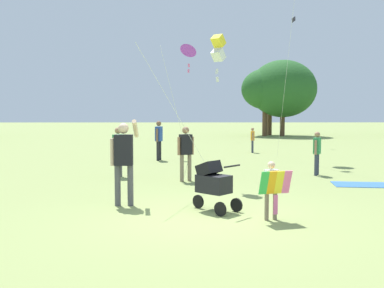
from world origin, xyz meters
TOP-DOWN VIEW (x-y plane):
  - ground_plane at (0.00, 0.00)m, footprint 120.00×120.00m
  - treeline_distant at (1.19, 25.97)m, footprint 38.66×6.22m
  - child_with_butterfly_kite at (1.24, -0.17)m, footprint 0.63×0.43m
  - person_adult_flyer at (-1.69, 1.16)m, footprint 0.57×0.53m
  - stroller at (0.19, 0.62)m, footprint 1.00×0.95m
  - kite_adult_black at (0.48, 3.79)m, footprint 2.16×2.73m
  - kite_orange_delta at (-0.30, 9.83)m, footprint 1.39×3.18m
  - person_red_shirt at (-1.48, 9.78)m, footprint 0.30×0.49m
  - person_sitting_far at (2.73, 12.99)m, footprint 0.17×0.38m
  - person_couple_left at (3.70, 5.62)m, footprint 0.30×0.39m
  - person_kid_running at (-2.43, 5.29)m, footprint 0.31×0.45m
  - person_back_turned at (-0.38, 4.47)m, footprint 0.47×0.33m
  - picnic_blanket at (4.42, 3.78)m, footprint 1.60×1.10m

SIDE VIEW (x-z plane):
  - ground_plane at x=0.00m, z-range 0.00..0.00m
  - picnic_blanket at x=4.42m, z-range 0.00..0.02m
  - stroller at x=0.19m, z-range 0.09..1.12m
  - child_with_butterfly_kite at x=1.24m, z-range 0.11..1.21m
  - person_sitting_far at x=2.73m, z-range 0.11..1.29m
  - person_couple_left at x=3.70m, z-range 0.12..1.48m
  - person_kid_running at x=-2.43m, z-range 0.14..1.65m
  - person_back_turned at x=-0.38m, z-range 0.14..1.71m
  - person_red_shirt at x=-1.48m, z-range 0.14..1.72m
  - person_adult_flyer at x=-1.69m, z-range 0.14..2.00m
  - treeline_distant at x=1.19m, z-range 0.57..6.27m
  - kite_adult_black at x=0.48m, z-range 1.64..5.69m
  - kite_orange_delta at x=-0.30m, z-range 2.02..6.65m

